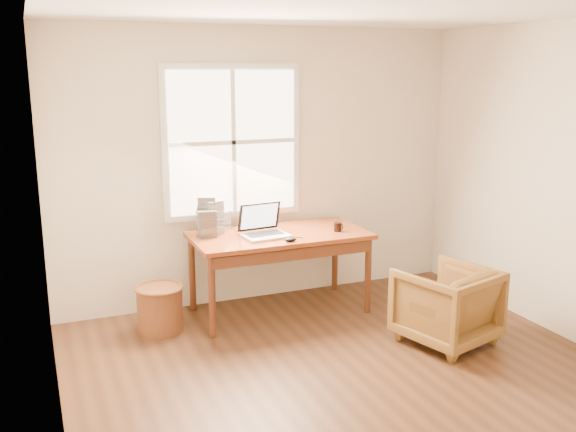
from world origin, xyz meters
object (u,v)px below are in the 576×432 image
object	(u,v)px
wicker_stool	(160,309)
desk	(279,235)
laptop	(266,223)
cd_stack_a	(213,217)
armchair	(446,305)
coffee_mug	(338,227)

from	to	relation	value
wicker_stool	desk	bearing A→B (deg)	2.15
laptop	cd_stack_a	size ratio (longest dim) A/B	1.23
armchair	laptop	world-z (taller)	laptop
cd_stack_a	laptop	bearing A→B (deg)	-36.31
wicker_stool	armchair	bearing A→B (deg)	-27.68
armchair	coffee_mug	xyz separation A→B (m)	(-0.49, 1.03, 0.47)
coffee_mug	desk	bearing A→B (deg)	163.01
laptop	coffee_mug	size ratio (longest dim) A/B	4.67
armchair	wicker_stool	size ratio (longest dim) A/B	1.81
wicker_stool	cd_stack_a	world-z (taller)	cd_stack_a
wicker_stool	laptop	bearing A→B (deg)	-2.69
desk	cd_stack_a	size ratio (longest dim) A/B	5.25
coffee_mug	cd_stack_a	xyz separation A→B (m)	(-1.09, 0.34, 0.11)
wicker_stool	cd_stack_a	size ratio (longest dim) A/B	1.28
laptop	cd_stack_a	bearing A→B (deg)	137.62
desk	coffee_mug	bearing A→B (deg)	-14.67
coffee_mug	cd_stack_a	world-z (taller)	cd_stack_a
laptop	coffee_mug	distance (m)	0.69
armchair	cd_stack_a	bearing A→B (deg)	-57.24
coffee_mug	armchair	bearing A→B (deg)	-66.80
armchair	cd_stack_a	world-z (taller)	cd_stack_a
wicker_stool	coffee_mug	xyz separation A→B (m)	(1.65, -0.10, 0.60)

